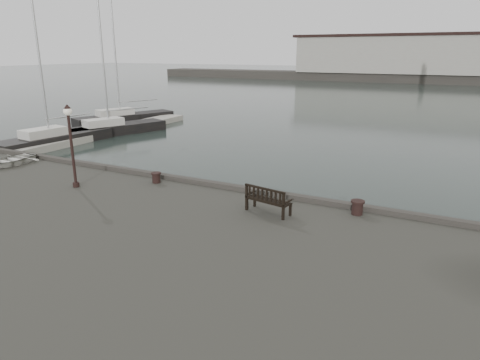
% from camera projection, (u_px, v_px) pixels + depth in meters
% --- Properties ---
extents(ground, '(400.00, 400.00, 0.00)m').
position_uv_depth(ground, '(265.00, 231.00, 16.65)').
color(ground, black).
rests_on(ground, ground).
extents(pontoon, '(2.00, 24.00, 0.50)m').
position_uv_depth(pontoon, '(86.00, 137.00, 33.88)').
color(pontoon, '#9F9D93').
rests_on(pontoon, ground).
extents(breakwater, '(140.00, 9.50, 12.20)m').
position_uv_depth(breakwater, '(415.00, 63.00, 95.69)').
color(breakwater, '#383530').
rests_on(breakwater, ground).
extents(bench, '(1.63, 0.82, 0.90)m').
position_uv_depth(bench, '(268.00, 205.00, 14.13)').
color(bench, black).
rests_on(bench, quay).
extents(bollard_left, '(0.41, 0.41, 0.43)m').
position_uv_depth(bollard_left, '(156.00, 178.00, 17.44)').
color(bollard_left, black).
rests_on(bollard_left, quay).
extents(bollard_right, '(0.52, 0.52, 0.47)m').
position_uv_depth(bollard_right, '(357.00, 208.00, 14.02)').
color(bollard_right, black).
rests_on(bollard_right, quay).
extents(lamp_post, '(0.33, 0.33, 3.26)m').
position_uv_depth(lamp_post, '(70.00, 135.00, 16.36)').
color(lamp_post, black).
rests_on(lamp_post, quay).
extents(dinghy, '(1.87, 2.46, 0.48)m').
position_uv_depth(dinghy, '(13.00, 160.00, 20.24)').
color(dinghy, beige).
rests_on(dinghy, quay).
extents(yacht_a, '(3.30, 8.90, 12.02)m').
position_uv_depth(yacht_a, '(56.00, 142.00, 31.89)').
color(yacht_a, black).
rests_on(yacht_a, ground).
extents(yacht_b, '(5.76, 9.94, 13.06)m').
position_uv_depth(yacht_b, '(125.00, 120.00, 42.30)').
color(yacht_b, black).
rests_on(yacht_b, ground).
extents(yacht_c, '(5.08, 9.14, 12.14)m').
position_uv_depth(yacht_c, '(114.00, 131.00, 36.23)').
color(yacht_c, black).
rests_on(yacht_c, ground).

